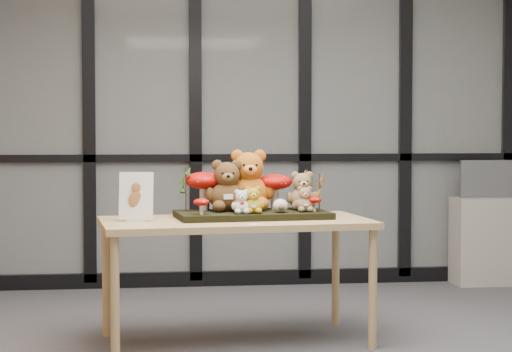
{
  "coord_description": "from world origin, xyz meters",
  "views": [
    {
      "loc": [
        -0.89,
        -5.05,
        1.3
      ],
      "look_at": [
        -0.21,
        0.41,
        1.01
      ],
      "focal_mm": 65.0,
      "sensor_mm": 36.0,
      "label": 1
    }
  ],
  "objects": [
    {
      "name": "mushroom_back_left",
      "position": [
        -0.51,
        0.65,
        0.92
      ],
      "size": [
        0.24,
        0.24,
        0.26
      ],
      "primitive_type": null,
      "color": "#9C0A05",
      "rests_on": "diorama_tray"
    },
    {
      "name": "sprig_dry_mid_right",
      "position": [
        0.2,
        0.55,
        0.9
      ],
      "size": [
        0.05,
        0.05,
        0.23
      ],
      "primitive_type": null,
      "color": "brown",
      "rests_on": "diorama_tray"
    },
    {
      "name": "monitor",
      "position": [
        1.94,
        2.29,
        0.87
      ],
      "size": [
        0.44,
        0.05,
        0.31
      ],
      "color": "#52555A",
      "rests_on": "cabinet"
    },
    {
      "name": "mushroom_front_right",
      "position": [
        0.15,
        0.46,
        0.84
      ],
      "size": [
        0.09,
        0.09,
        0.1
      ],
      "primitive_type": null,
      "color": "#9C0A05",
      "rests_on": "diorama_tray"
    },
    {
      "name": "display_table",
      "position": [
        -0.33,
        0.45,
        0.68
      ],
      "size": [
        1.67,
        0.96,
        0.75
      ],
      "rotation": [
        0.0,
        0.0,
        0.11
      ],
      "color": "tan",
      "rests_on": "floor"
    },
    {
      "name": "mushroom_back_right",
      "position": [
        -0.06,
        0.67,
        0.91
      ],
      "size": [
        0.22,
        0.22,
        0.24
      ],
      "primitive_type": null,
      "color": "#9C0A05",
      "rests_on": "diorama_tray"
    },
    {
      "name": "label_card",
      "position": [
        -0.25,
        0.14,
        0.75
      ],
      "size": [
        0.09,
        0.03,
        0.0
      ],
      "primitive_type": "cube",
      "color": "white",
      "rests_on": "display_table"
    },
    {
      "name": "plush_cream_hedgehog",
      "position": [
        -0.06,
        0.43,
        0.83
      ],
      "size": [
        0.08,
        0.07,
        0.09
      ],
      "primitive_type": null,
      "rotation": [
        0.0,
        0.0,
        0.11
      ],
      "color": "silver",
      "rests_on": "diorama_tray"
    },
    {
      "name": "bear_brown_medium",
      "position": [
        -0.37,
        0.57,
        0.96
      ],
      "size": [
        0.29,
        0.26,
        0.34
      ],
      "primitive_type": null,
      "rotation": [
        0.0,
        0.0,
        0.11
      ],
      "color": "#4E3216",
      "rests_on": "diorama_tray"
    },
    {
      "name": "bear_white_bow",
      "position": [
        -0.3,
        0.38,
        0.87
      ],
      "size": [
        0.13,
        0.12,
        0.16
      ],
      "primitive_type": null,
      "rotation": [
        0.0,
        0.0,
        0.11
      ],
      "color": "silver",
      "rests_on": "diorama_tray"
    },
    {
      "name": "sprig_green_centre",
      "position": [
        -0.34,
        0.69,
        0.87
      ],
      "size": [
        0.05,
        0.05,
        0.17
      ],
      "primitive_type": null,
      "color": "black",
      "rests_on": "diorama_tray"
    },
    {
      "name": "sign_holder",
      "position": [
        -0.92,
        0.41,
        0.88
      ],
      "size": [
        0.21,
        0.08,
        0.29
      ],
      "rotation": [
        0.0,
        0.0,
        -0.22
      ],
      "color": "silver",
      "rests_on": "display_table"
    },
    {
      "name": "diorama_tray",
      "position": [
        -0.22,
        0.52,
        0.77
      ],
      "size": [
        0.96,
        0.55,
        0.04
      ],
      "primitive_type": "cube",
      "rotation": [
        0.0,
        0.0,
        0.11
      ],
      "color": "black",
      "rests_on": "display_table"
    },
    {
      "name": "sprig_dry_far_right",
      "position": [
        0.14,
        0.66,
        0.91
      ],
      "size": [
        0.05,
        0.05,
        0.25
      ],
      "primitive_type": null,
      "color": "brown",
      "rests_on": "diorama_tray"
    },
    {
      "name": "sprig_green_mid_left",
      "position": [
        -0.47,
        0.67,
        0.9
      ],
      "size": [
        0.05,
        0.05,
        0.22
      ],
      "primitive_type": null,
      "color": "black",
      "rests_on": "diorama_tray"
    },
    {
      "name": "bear_beige_small",
      "position": [
        0.09,
        0.46,
        0.87
      ],
      "size": [
        0.14,
        0.13,
        0.17
      ],
      "primitive_type": null,
      "rotation": [
        0.0,
        0.0,
        0.11
      ],
      "color": "#8C694C",
      "rests_on": "diorama_tray"
    },
    {
      "name": "bear_small_yellow",
      "position": [
        -0.23,
        0.39,
        0.87
      ],
      "size": [
        0.15,
        0.14,
        0.18
      ],
      "primitive_type": null,
      "rotation": [
        0.0,
        0.0,
        0.11
      ],
      "color": "#B28B18",
      "rests_on": "diorama_tray"
    },
    {
      "name": "bear_pooh_yellow",
      "position": [
        -0.23,
        0.64,
        0.99
      ],
      "size": [
        0.34,
        0.32,
        0.41
      ],
      "primitive_type": null,
      "rotation": [
        0.0,
        0.0,
        0.11
      ],
      "color": "#B25914",
      "rests_on": "diorama_tray"
    },
    {
      "name": "room_shell",
      "position": [
        0.0,
        0.0,
        1.68
      ],
      "size": [
        5.0,
        5.0,
        5.0
      ],
      "color": "#BCB9B1",
      "rests_on": "floor"
    },
    {
      "name": "bear_tan_back",
      "position": [
        0.1,
        0.62,
        0.92
      ],
      "size": [
        0.22,
        0.2,
        0.26
      ],
      "primitive_type": null,
      "rotation": [
        0.0,
        0.0,
        0.11
      ],
      "color": "olive",
      "rests_on": "diorama_tray"
    },
    {
      "name": "cabinet",
      "position": [
        1.94,
        2.27,
        0.36
      ],
      "size": [
        0.54,
        0.31,
        0.72
      ],
      "primitive_type": "cube",
      "color": "#9E978D",
      "rests_on": "floor"
    },
    {
      "name": "sprig_green_far_left",
      "position": [
        -0.62,
        0.6,
        0.92
      ],
      "size": [
        0.05,
        0.05,
        0.27
      ],
      "primitive_type": null,
      "color": "black",
      "rests_on": "diorama_tray"
    },
    {
      "name": "mushroom_front_left",
      "position": [
        -0.54,
        0.35,
        0.84
      ],
      "size": [
        0.1,
        0.1,
        0.11
      ],
      "primitive_type": null,
      "color": "#9C0A05",
      "rests_on": "diorama_tray"
    },
    {
      "name": "glass_partition",
      "position": [
        -0.0,
        2.47,
        1.42
      ],
      "size": [
        4.9,
        0.06,
        2.78
      ],
      "color": "#2D383F",
      "rests_on": "floor"
    }
  ]
}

